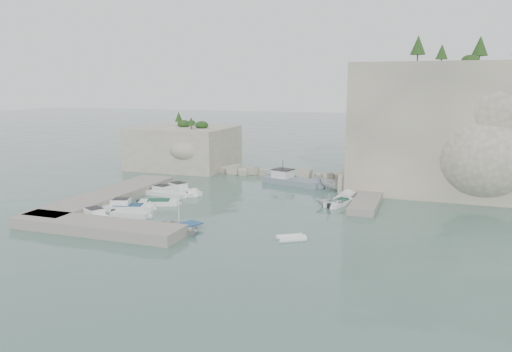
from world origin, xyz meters
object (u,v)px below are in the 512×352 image
(tender_east_c, at_px, (345,200))
(tender_east_d, at_px, (336,190))
(motorboat_e, at_px, (132,216))
(motorboat_a, at_px, (182,193))
(motorboat_c, at_px, (159,205))
(motorboat_b, at_px, (168,196))
(rowboat, at_px, (179,231))
(inflatable_dinghy, at_px, (291,240))
(tender_east_a, at_px, (330,207))
(tender_east_b, at_px, (339,205))
(motorboat_d, at_px, (129,210))
(work_boat, at_px, (293,184))
(motorboat_f, at_px, (99,221))

(tender_east_c, xyz_separation_m, tender_east_d, (-2.02, 5.25, 0.00))
(motorboat_e, bearing_deg, tender_east_d, 41.74)
(motorboat_a, distance_m, motorboat_c, 6.81)
(motorboat_b, xyz_separation_m, tender_east_c, (22.15, 5.32, 0.00))
(rowboat, relative_size, inflatable_dinghy, 1.87)
(motorboat_c, distance_m, tender_east_a, 20.50)
(rowboat, xyz_separation_m, tender_east_a, (12.00, 14.96, 0.00))
(motorboat_a, relative_size, tender_east_a, 2.09)
(motorboat_e, height_order, tender_east_b, same)
(tender_east_a, distance_m, tender_east_c, 4.31)
(motorboat_a, xyz_separation_m, motorboat_d, (-1.63, -10.04, 0.00))
(motorboat_b, bearing_deg, motorboat_c, -64.16)
(work_boat, bearing_deg, motorboat_e, -100.81)
(motorboat_c, relative_size, motorboat_e, 1.10)
(motorboat_d, height_order, tender_east_d, tender_east_d)
(inflatable_dinghy, bearing_deg, motorboat_c, 123.34)
(tender_east_d, bearing_deg, rowboat, 169.33)
(work_boat, bearing_deg, tender_east_b, -33.19)
(motorboat_e, bearing_deg, inflatable_dinghy, -13.57)
(tender_east_b, distance_m, tender_east_d, 8.44)
(motorboat_d, xyz_separation_m, tender_east_b, (22.55, 10.41, 0.00))
(motorboat_f, distance_m, tender_east_c, 29.53)
(motorboat_a, bearing_deg, motorboat_c, -58.29)
(inflatable_dinghy, bearing_deg, tender_east_a, 52.61)
(motorboat_d, relative_size, inflatable_dinghy, 2.24)
(motorboat_d, bearing_deg, motorboat_c, 39.98)
(motorboat_f, bearing_deg, work_boat, 87.17)
(tender_east_b, height_order, work_boat, work_boat)
(motorboat_e, relative_size, work_boat, 0.46)
(motorboat_d, height_order, tender_east_b, motorboat_d)
(rowboat, relative_size, work_boat, 0.53)
(motorboat_a, relative_size, motorboat_b, 1.10)
(tender_east_d, bearing_deg, motorboat_b, 131.31)
(motorboat_c, xyz_separation_m, rowboat, (7.61, -8.99, 0.00))
(motorboat_d, bearing_deg, motorboat_b, 68.50)
(motorboat_a, height_order, tender_east_d, tender_east_d)
(motorboat_a, xyz_separation_m, motorboat_b, (-1.09, -1.96, 0.00))
(motorboat_a, distance_m, tender_east_d, 20.90)
(motorboat_c, bearing_deg, tender_east_a, -4.91)
(motorboat_e, bearing_deg, motorboat_f, -133.27)
(motorboat_f, xyz_separation_m, tender_east_c, (22.89, 18.66, 0.00))
(motorboat_b, relative_size, tender_east_c, 1.15)
(motorboat_e, xyz_separation_m, inflatable_dinghy, (18.83, -2.32, 0.00))
(motorboat_c, distance_m, tender_east_b, 21.72)
(rowboat, xyz_separation_m, inflatable_dinghy, (11.13, 1.08, 0.00))
(motorboat_f, relative_size, tender_east_d, 1.26)
(motorboat_b, height_order, tender_east_a, tender_east_a)
(motorboat_b, height_order, work_boat, work_boat)
(motorboat_e, bearing_deg, tender_east_b, 25.24)
(tender_east_b, height_order, tender_east_d, tender_east_d)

